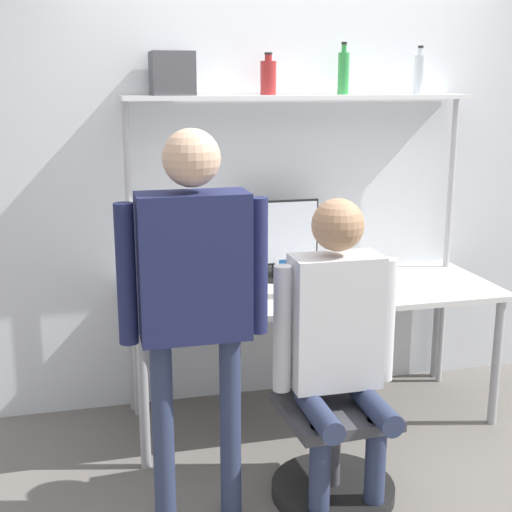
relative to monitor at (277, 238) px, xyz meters
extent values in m
plane|color=slate|center=(0.13, -0.65, -0.98)|extent=(12.00, 12.00, 0.00)
cube|color=silver|center=(0.13, 0.18, 0.37)|extent=(8.00, 0.06, 2.70)
cube|color=silver|center=(0.13, -0.24, -0.25)|extent=(2.02, 0.79, 0.03)
cylinder|color=#A5A5AA|center=(-0.82, -0.57, -0.62)|extent=(0.05, 0.05, 0.72)
cylinder|color=#A5A5AA|center=(1.08, -0.57, -0.62)|extent=(0.05, 0.05, 0.72)
cylinder|color=#A5A5AA|center=(-0.82, 0.09, -0.62)|extent=(0.05, 0.05, 0.72)
cylinder|color=#A5A5AA|center=(1.08, 0.09, -0.62)|extent=(0.05, 0.05, 0.72)
cube|color=white|center=(0.13, 0.01, 0.77)|extent=(1.92, 0.26, 0.02)
cylinder|color=#B2B2B7|center=(-0.81, 0.01, -0.10)|extent=(0.04, 0.04, 1.77)
cylinder|color=#B2B2B7|center=(1.07, 0.01, -0.10)|extent=(0.04, 0.04, 1.77)
cylinder|color=black|center=(0.00, 0.00, -0.23)|extent=(0.23, 0.23, 0.01)
cylinder|color=black|center=(0.00, 0.00, -0.18)|extent=(0.06, 0.06, 0.08)
cube|color=black|center=(0.00, 0.00, 0.03)|extent=(0.48, 0.01, 0.37)
cube|color=silver|center=(0.00, 0.00, 0.03)|extent=(0.46, 0.02, 0.34)
cube|color=silver|center=(0.06, -0.44, -0.23)|extent=(0.32, 0.21, 0.01)
cube|color=black|center=(0.06, -0.46, -0.22)|extent=(0.28, 0.12, 0.00)
cube|color=silver|center=(0.06, -0.36, -0.12)|extent=(0.32, 0.07, 0.20)
cube|color=#194C8C|center=(0.06, -0.37, -0.13)|extent=(0.29, 0.05, 0.18)
cube|color=#264C8C|center=(0.33, -0.41, -0.23)|extent=(0.07, 0.15, 0.01)
cube|color=black|center=(0.33, -0.41, -0.22)|extent=(0.06, 0.13, 0.00)
cylinder|color=black|center=(-0.02, -1.03, -0.95)|extent=(0.56, 0.56, 0.06)
cylinder|color=#4C4C51|center=(-0.02, -1.03, -0.76)|extent=(0.06, 0.06, 0.33)
cube|color=#3F3F44|center=(-0.02, -1.03, -0.56)|extent=(0.49, 0.49, 0.05)
cube|color=#3F3F44|center=(-0.03, -0.82, -0.31)|extent=(0.42, 0.06, 0.45)
cylinder|color=#2D3856|center=(-0.14, -1.20, -0.76)|extent=(0.09, 0.09, 0.44)
cylinder|color=#2D3856|center=(0.11, -1.20, -0.76)|extent=(0.09, 0.09, 0.44)
cylinder|color=#2D3856|center=(-0.14, -1.17, -0.49)|extent=(0.10, 0.38, 0.10)
cylinder|color=#2D3856|center=(0.11, -1.17, -0.49)|extent=(0.10, 0.38, 0.10)
cube|color=silver|center=(-0.02, -1.00, -0.16)|extent=(0.39, 0.20, 0.59)
cylinder|color=silver|center=(-0.26, -1.00, -0.17)|extent=(0.08, 0.08, 0.56)
cylinder|color=silver|center=(0.22, -1.00, -0.17)|extent=(0.08, 0.08, 0.56)
sphere|color=tan|center=(-0.02, -1.00, 0.27)|extent=(0.22, 0.22, 0.22)
cylinder|color=#2D3856|center=(-0.78, -1.06, -0.57)|extent=(0.09, 0.09, 0.83)
cylinder|color=#2D3856|center=(-0.50, -1.06, -0.57)|extent=(0.09, 0.09, 0.83)
cube|color=#1E234C|center=(-0.64, -1.06, 0.15)|extent=(0.44, 0.20, 0.59)
cylinder|color=#1E234C|center=(-0.91, -1.06, 0.13)|extent=(0.08, 0.08, 0.56)
cylinder|color=#1E234C|center=(-0.38, -1.06, 0.13)|extent=(0.08, 0.08, 0.56)
sphere|color=#D8AD8C|center=(-0.64, -1.06, 0.57)|extent=(0.23, 0.23, 0.23)
cylinder|color=#2D8C3F|center=(0.37, 0.01, 0.90)|extent=(0.06, 0.06, 0.22)
cylinder|color=#2D8C3F|center=(0.37, 0.01, 1.03)|extent=(0.03, 0.03, 0.04)
cylinder|color=black|center=(0.37, 0.01, 1.06)|extent=(0.03, 0.03, 0.01)
cylinder|color=maroon|center=(-0.05, 0.01, 0.87)|extent=(0.09, 0.09, 0.18)
cylinder|color=maroon|center=(-0.05, 0.01, 0.98)|extent=(0.04, 0.04, 0.03)
cylinder|color=black|center=(-0.05, 0.01, 1.00)|extent=(0.04, 0.04, 0.01)
cylinder|color=silver|center=(0.83, 0.01, 0.89)|extent=(0.06, 0.06, 0.21)
cylinder|color=silver|center=(0.83, 0.01, 1.02)|extent=(0.03, 0.03, 0.04)
cylinder|color=black|center=(0.83, 0.01, 1.04)|extent=(0.03, 0.03, 0.01)
cube|color=#4C4C51|center=(-0.56, 0.01, 0.90)|extent=(0.22, 0.24, 0.22)
camera|label=1|loc=(-1.06, -3.76, 0.86)|focal=50.00mm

